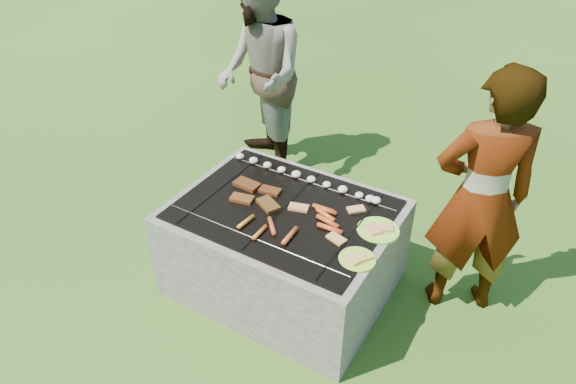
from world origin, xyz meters
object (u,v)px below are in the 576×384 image
Objects in this scene: fire_pit at (284,250)px; plate_near at (357,259)px; plate_far at (378,230)px; cook at (481,199)px; bystander at (260,75)px.

fire_pit is 5.46× the size of plate_near.
plate_near is (-0.00, -0.28, -0.00)m from plate_far.
cook is (0.45, 0.34, 0.17)m from plate_far.
plate_far is 0.16× the size of bystander.
fire_pit is 1.57m from bystander.
fire_pit is 4.72× the size of plate_far.
fire_pit is at bearing -6.22° from cook.
plate_far is at bearing 7.46° from cook.
plate_near is at bearing 2.11° from bystander.
bystander is at bearing -49.72° from cook.
fire_pit is 1.21m from cook.
bystander reaches higher than plate_far.
fire_pit is 0.83× the size of cook.
bystander is at bearing 138.25° from plate_near.
plate_far is 0.28m from plate_near.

